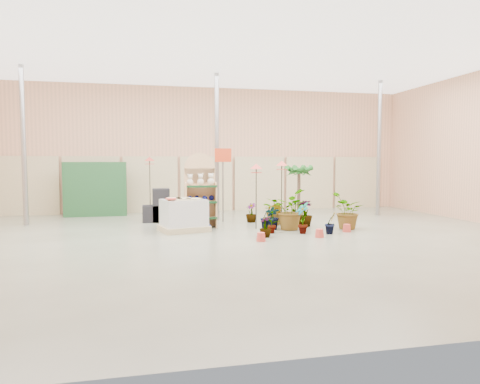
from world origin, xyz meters
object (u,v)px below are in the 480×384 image
at_px(pallet_stack, 184,215).
at_px(potted_plant_2, 289,210).
at_px(display_shelf, 200,193).
at_px(bird_table_front, 256,168).

relative_size(pallet_stack, potted_plant_2, 1.28).
height_order(pallet_stack, potted_plant_2, potted_plant_2).
bearing_deg(display_shelf, potted_plant_2, -20.24).
xyz_separation_m(display_shelf, potted_plant_2, (2.24, -0.98, -0.40)).
distance_m(display_shelf, bird_table_front, 1.72).
distance_m(pallet_stack, potted_plant_2, 2.78).
height_order(display_shelf, potted_plant_2, display_shelf).
xyz_separation_m(pallet_stack, potted_plant_2, (2.75, -0.33, 0.12)).
height_order(bird_table_front, potted_plant_2, bird_table_front).
distance_m(display_shelf, pallet_stack, 0.98).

